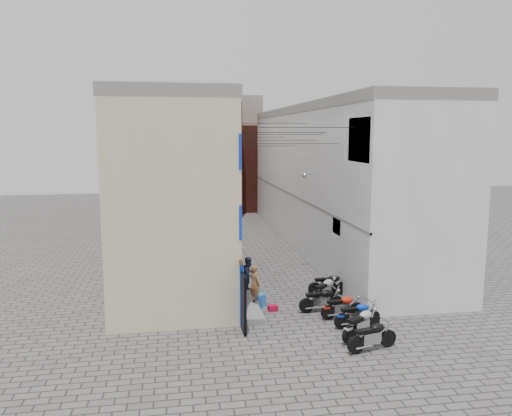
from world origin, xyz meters
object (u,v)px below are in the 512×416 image
water_jug_far (262,300)px  water_jug_near (258,302)px  motorcycle_d (343,305)px  person_b (249,274)px  red_crate (273,308)px  motorcycle_a (372,334)px  motorcycle_e (322,298)px  motorcycle_c (358,313)px  motorcycle_g (329,283)px  motorcycle_f (325,288)px  motorcycle_b (362,322)px  person_a (255,284)px

water_jug_far → water_jug_near: bearing=-138.7°
motorcycle_d → person_b: (-3.24, 3.31, 0.50)m
water_jug_near → red_crate: (0.53, -0.50, -0.14)m
motorcycle_d → person_b: size_ratio=1.18×
motorcycle_a → red_crate: 4.98m
motorcycle_e → red_crate: (-1.96, 0.39, -0.43)m
motorcycle_a → motorcycle_e: 3.92m
motorcycle_c → water_jug_near: 4.32m
water_jug_near → motorcycle_d: bearing=-29.4°
motorcycle_g → motorcycle_f: bearing=-28.0°
red_crate → motorcycle_g: bearing=28.3°
motorcycle_c → motorcycle_a: bearing=-14.3°
motorcycle_g → motorcycle_a: bearing=-1.8°
motorcycle_e → person_b: size_ratio=1.24×
motorcycle_a → motorcycle_b: size_ratio=0.95×
water_jug_far → red_crate: water_jug_far is taller
motorcycle_e → motorcycle_g: motorcycle_g is taller
motorcycle_g → person_a: person_a is taller
water_jug_far → red_crate: (0.32, -0.68, -0.14)m
motorcycle_d → red_crate: 2.87m
motorcycle_c → person_a: bearing=-134.9°
motorcycle_c → motorcycle_f: (-0.31, 3.07, 0.02)m
motorcycle_a → motorcycle_d: size_ratio=1.06×
motorcycle_d → water_jug_far: (-2.88, 1.92, -0.27)m
motorcycle_f → water_jug_near: motorcycle_f is taller
person_a → water_jug_near: (0.15, 0.03, -0.79)m
motorcycle_d → motorcycle_f: size_ratio=0.93×
water_jug_near → motorcycle_e: bearing=-19.6°
motorcycle_c → person_b: 5.55m
motorcycle_b → motorcycle_c: bearing=134.9°
person_b → water_jug_far: (0.36, -1.39, -0.76)m
motorcycle_a → motorcycle_g: motorcycle_g is taller
motorcycle_g → person_b: 3.66m
motorcycle_f → motorcycle_a: bearing=-40.1°
person_a → person_b: size_ratio=1.03×
motorcycle_a → water_jug_near: size_ratio=3.72×
motorcycle_d → water_jug_near: (-3.09, 1.74, -0.27)m
motorcycle_d → motorcycle_f: 2.08m
motorcycle_d → motorcycle_f: motorcycle_f is taller
motorcycle_b → water_jug_far: 4.89m
person_b → water_jug_far: size_ratio=2.97×
motorcycle_g → motorcycle_d: bearing=-5.5°
motorcycle_f → water_jug_far: size_ratio=3.73×
motorcycle_g → person_a: (-3.60, -1.10, 0.49)m
motorcycle_e → water_jug_far: motorcycle_e is taller
water_jug_near → water_jug_far: (0.21, 0.18, 0.00)m
person_a → person_b: (0.00, 1.60, -0.03)m
motorcycle_a → water_jug_far: 5.72m
motorcycle_c → person_b: bearing=-148.1°
motorcycle_d → red_crate: (-2.56, 1.24, -0.41)m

